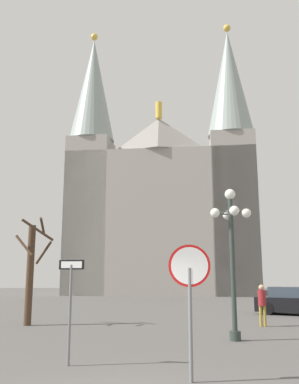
{
  "coord_description": "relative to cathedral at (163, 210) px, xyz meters",
  "views": [
    {
      "loc": [
        0.15,
        -7.05,
        2.09
      ],
      "look_at": [
        0.99,
        20.54,
        7.47
      ],
      "focal_mm": 39.49,
      "sensor_mm": 36.0,
      "label": 1
    }
  ],
  "objects": [
    {
      "name": "cathedral",
      "position": [
        0.0,
        0.0,
        0.0
      ],
      "size": [
        21.4,
        16.73,
        29.4
      ],
      "color": "gray",
      "rests_on": "ground"
    },
    {
      "name": "stop_sign",
      "position": [
        -1.9,
        -38.19,
        -7.32
      ],
      "size": [
        0.87,
        0.14,
        2.69
      ],
      "color": "slate",
      "rests_on": "ground"
    },
    {
      "name": "one_way_arrow_sign",
      "position": [
        -4.56,
        -36.58,
        -7.71
      ],
      "size": [
        0.63,
        0.21,
        2.43
      ],
      "color": "slate",
      "rests_on": "ground"
    },
    {
      "name": "street_lamp",
      "position": [
        0.18,
        -32.98,
        -6.12
      ],
      "size": [
        1.38,
        1.38,
        4.93
      ],
      "color": "#2D3833",
      "rests_on": "ground"
    },
    {
      "name": "bare_tree",
      "position": [
        -7.46,
        -28.67,
        -6.95
      ],
      "size": [
        1.66,
        1.9,
        4.48
      ],
      "color": "#473323",
      "rests_on": "ground"
    },
    {
      "name": "parked_car_near_black",
      "position": [
        5.47,
        -24.45,
        -8.55
      ],
      "size": [
        4.53,
        3.64,
        1.44
      ],
      "color": "black",
      "rests_on": "ground"
    },
    {
      "name": "pedestrian_walking",
      "position": [
        2.16,
        -29.33,
        -8.22
      ],
      "size": [
        0.32,
        0.32,
        1.66
      ],
      "color": "olive",
      "rests_on": "ground"
    }
  ]
}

